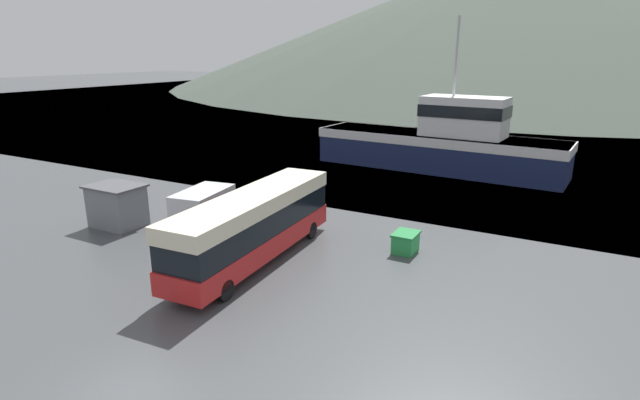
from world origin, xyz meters
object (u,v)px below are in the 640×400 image
dock_kiosk (117,205)px  small_boat (477,147)px  delivery_van (209,209)px  tour_bus (254,224)px  fishing_boat (442,143)px  storage_bin (405,242)px

dock_kiosk → small_boat: bearing=68.5°
delivery_van → small_boat: size_ratio=0.76×
tour_bus → dock_kiosk: (-9.94, 0.32, -0.64)m
small_boat → fishing_boat: bearing=75.8°
delivery_van → small_boat: delivery_van is taller
delivery_van → small_boat: (7.88, 31.98, -0.98)m
delivery_van → fishing_boat: bearing=63.3°
delivery_van → tour_bus: bearing=-32.4°
tour_bus → fishing_boat: (2.46, 23.59, 0.48)m
delivery_van → fishing_boat: (7.02, 21.59, 1.01)m
storage_bin → dock_kiosk: 16.51m
fishing_boat → delivery_van: bearing=165.7°
fishing_boat → dock_kiosk: size_ratio=6.88×
fishing_boat → small_boat: size_ratio=2.95×
fishing_boat → small_boat: fishing_boat is taller
tour_bus → small_boat: (3.32, 33.98, -1.51)m
storage_bin → dock_kiosk: dock_kiosk is taller
fishing_boat → storage_bin: (3.54, -19.03, -1.84)m
delivery_van → dock_kiosk: size_ratio=1.77×
tour_bus → fishing_boat: size_ratio=0.54×
small_boat → dock_kiosk: bearing=59.1°
storage_bin → small_boat: size_ratio=0.20×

